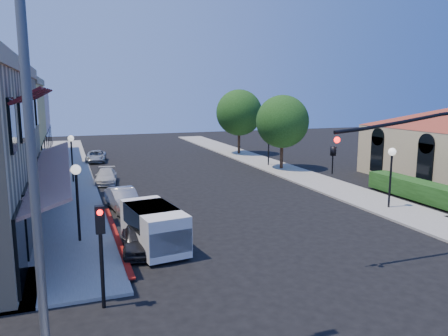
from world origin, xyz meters
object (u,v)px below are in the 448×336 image
object	(u,v)px
street_tree_b	(239,113)
parked_car_b	(123,199)
white_van	(154,225)
parked_car_d	(96,156)
parked_car_c	(106,176)
lamppost_left_far	(71,147)
lamppost_left_near	(77,183)
lamppost_right_near	(391,162)
parked_car_a	(138,239)
cobra_streetlight	(50,159)
street_tree_a	(282,122)
secondary_signal	(101,238)
lamppost_right_far	(269,136)

from	to	relation	value
street_tree_b	parked_car_b	size ratio (longest dim) A/B	1.82
white_van	parked_car_d	size ratio (longest dim) A/B	1.12
street_tree_b	parked_car_c	size ratio (longest dim) A/B	1.94
street_tree_b	lamppost_left_far	size ratio (longest dim) A/B	1.97
street_tree_b	parked_car_b	bearing A→B (deg)	-127.81
lamppost_left_near	parked_car_c	distance (m)	13.52
street_tree_b	lamppost_right_near	distance (m)	24.07
parked_car_a	parked_car_d	bearing A→B (deg)	97.12
parked_car_b	parked_car_a	bearing A→B (deg)	-99.16
lamppost_right_near	parked_car_d	size ratio (longest dim) A/B	0.91
lamppost_left_near	parked_car_d	distance (m)	24.21
lamppost_left_far	parked_car_a	world-z (taller)	lamppost_left_far
cobra_streetlight	lamppost_left_far	size ratio (longest dim) A/B	2.61
lamppost_left_near	parked_car_d	xyz separation A→B (m)	(2.30, 24.00, -2.19)
street_tree_a	parked_car_b	size ratio (longest dim) A/B	1.68
lamppost_left_near	lamppost_left_far	world-z (taller)	same
cobra_streetlight	street_tree_b	bearing A→B (deg)	62.17
white_van	parked_car_a	size ratio (longest dim) A/B	1.32
lamppost_left_near	parked_car_b	xyz separation A→B (m)	(2.56, 5.00, -2.10)
secondary_signal	parked_car_b	distance (m)	11.89
street_tree_a	cobra_streetlight	xyz separation A→B (m)	(-17.95, -24.00, 1.07)
street_tree_b	parked_car_d	distance (m)	15.52
secondary_signal	lamppost_right_near	world-z (taller)	lamppost_right_near
secondary_signal	lamppost_left_near	xyz separation A→B (m)	(-0.50, 6.59, 0.42)
secondary_signal	lamppost_left_far	distance (m)	20.60
lamppost_right_near	secondary_signal	bearing A→B (deg)	-158.22
street_tree_a	street_tree_b	bearing A→B (deg)	90.00
street_tree_b	lamppost_right_far	xyz separation A→B (m)	(-0.30, -8.00, -1.81)
lamppost_right_near	white_van	xyz separation A→B (m)	(-13.99, -1.86, -1.67)
secondary_signal	street_tree_b	bearing A→B (deg)	61.23
lamppost_right_near	parked_car_d	xyz separation A→B (m)	(-14.70, 24.00, -2.19)
lamppost_right_near	parked_car_b	xyz separation A→B (m)	(-14.44, 5.00, -2.10)
cobra_streetlight	lamppost_left_near	world-z (taller)	cobra_streetlight
street_tree_a	parked_car_d	world-z (taller)	street_tree_a
parked_car_a	parked_car_b	size ratio (longest dim) A/B	0.85
lamppost_left_far	white_van	world-z (taller)	lamppost_left_far
lamppost_left_near	white_van	distance (m)	3.91
street_tree_a	lamppost_left_near	distance (m)	22.30
street_tree_b	secondary_signal	world-z (taller)	street_tree_b
cobra_streetlight	lamppost_left_near	size ratio (longest dim) A/B	2.61
white_van	parked_car_c	bearing A→B (deg)	92.69
lamppost_right_near	parked_car_b	bearing A→B (deg)	160.91
secondary_signal	parked_car_d	world-z (taller)	secondary_signal
parked_car_c	parked_car_d	bearing A→B (deg)	97.66
lamppost_left_far	parked_car_b	world-z (taller)	lamppost_left_far
street_tree_b	lamppost_right_far	world-z (taller)	street_tree_b
cobra_streetlight	parked_car_b	xyz separation A→B (m)	(3.20, 15.00, -4.63)
lamppost_right_far	parked_car_c	xyz separation A→B (m)	(-14.70, -2.86, -2.21)
parked_car_a	parked_car_c	distance (m)	15.14
cobra_streetlight	parked_car_a	distance (m)	9.74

